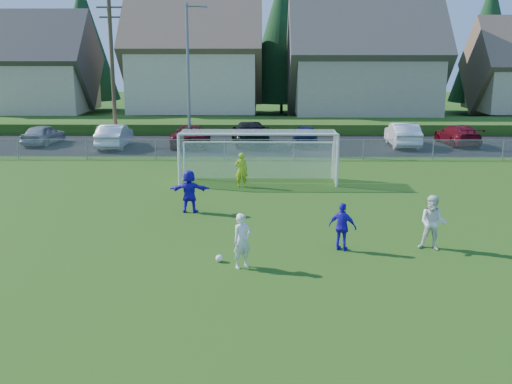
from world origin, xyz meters
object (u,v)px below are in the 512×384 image
car_c (191,135)px  car_g (458,135)px  player_blue_b (189,191)px  player_white_a (242,241)px  player_white_b (433,223)px  goalkeeper (241,170)px  soccer_goal (258,148)px  car_a (43,135)px  soccer_ball (219,258)px  car_f (403,135)px  car_d (250,133)px  car_b (114,136)px  player_blue_a (342,227)px  car_e (305,135)px

car_c → car_g: bearing=-179.4°
player_blue_b → car_g: bearing=-132.3°
player_white_a → player_white_b: (5.95, 1.69, 0.07)m
player_white_a → goalkeeper: 10.58m
player_white_a → soccer_goal: 11.72m
player_white_b → car_a: size_ratio=0.44×
car_a → player_blue_b: bearing=131.9°
car_g → player_white_a: bearing=56.1°
soccer_ball → soccer_goal: (1.06, 11.23, 1.52)m
player_white_b → goalkeeper: 10.93m
player_blue_b → car_f: 20.48m
player_blue_b → soccer_goal: (2.63, 5.57, 0.79)m
player_white_b → car_g: player_white_b is taller
goalkeeper → car_f: 15.82m
goalkeeper → car_d: 12.65m
car_c → player_white_a: bearing=98.8°
car_b → car_f: car_f is taller
goalkeeper → car_c: size_ratio=0.32×
car_c → car_d: 3.90m
car_a → soccer_goal: soccer_goal is taller
car_f → soccer_goal: 14.50m
soccer_goal → car_g: bearing=41.5°
player_blue_a → player_white_a: bearing=52.9°
car_g → car_b: bearing=-0.1°
player_blue_b → goalkeeper: player_blue_b is taller
player_white_b → car_g: 22.99m
car_a → car_g: size_ratio=0.85×
car_b → soccer_goal: 13.98m
car_f → player_white_b: bearing=81.5°
player_white_b → player_blue_b: 9.34m
player_blue_a → car_c: bearing=-45.1°
player_white_b → goalkeeper: bearing=145.0°
goalkeeper → car_d: bearing=-94.6°
player_white_b → car_e: bearing=116.2°
player_blue_a → car_e: (0.27, 21.46, -0.08)m
car_f → car_d: bearing=-1.3°
car_f → soccer_goal: size_ratio=0.64×
car_e → car_g: car_e is taller
car_b → car_c: bearing=-173.4°
player_white_b → player_blue_a: size_ratio=1.15×
car_b → car_g: bearing=-178.2°
player_blue_a → car_b: player_blue_a is taller
player_white_b → player_blue_a: 2.86m
car_e → car_g: size_ratio=0.87×
player_blue_a → car_b: (-12.19, 20.37, -0.01)m
soccer_ball → car_c: size_ratio=0.04×
car_c → car_d: size_ratio=0.93×
player_blue_b → car_b: player_blue_b is taller
player_white_b → player_blue_b: (-8.23, 4.42, -0.04)m
car_e → soccer_goal: size_ratio=0.54×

